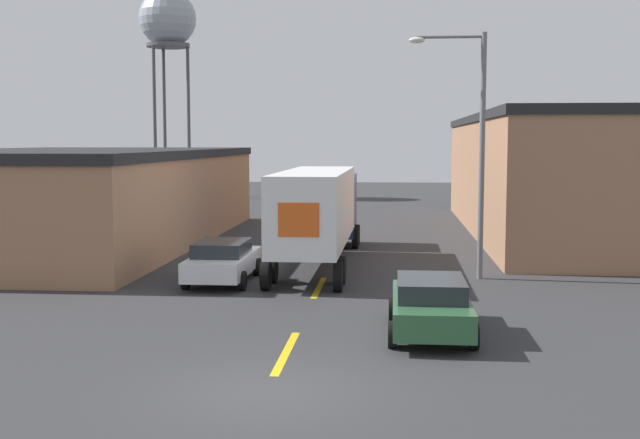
% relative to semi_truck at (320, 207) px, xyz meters
% --- Properties ---
extents(ground_plane, '(160.00, 160.00, 0.00)m').
position_rel_semi_truck_xyz_m(ground_plane, '(0.47, -16.61, -2.25)').
color(ground_plane, '#333335').
extents(road_centerline, '(0.20, 20.39, 0.01)m').
position_rel_semi_truck_xyz_m(road_centerline, '(0.47, -5.35, -2.25)').
color(road_centerline, gold).
rests_on(road_centerline, ground_plane).
extents(warehouse_left, '(13.17, 24.89, 4.47)m').
position_rel_semi_truck_xyz_m(warehouse_left, '(-12.56, 5.67, -0.01)').
color(warehouse_left, '#9E7051').
rests_on(warehouse_left, ground_plane).
extents(warehouse_right, '(9.55, 27.83, 6.23)m').
position_rel_semi_truck_xyz_m(warehouse_right, '(11.69, 11.73, 0.86)').
color(warehouse_right, '#9E7051').
rests_on(warehouse_right, ground_plane).
extents(semi_truck, '(2.72, 13.84, 3.76)m').
position_rel_semi_truck_xyz_m(semi_truck, '(0.00, 0.00, 0.00)').
color(semi_truck, navy).
rests_on(semi_truck, ground_plane).
extents(parked_car_left_far, '(2.11, 4.64, 1.45)m').
position_rel_semi_truck_xyz_m(parked_car_left_far, '(-2.93, -4.68, -1.48)').
color(parked_car_left_far, silver).
rests_on(parked_car_left_far, ground_plane).
extents(parked_car_right_near, '(2.11, 4.64, 1.45)m').
position_rel_semi_truck_xyz_m(parked_car_right_near, '(3.87, -11.58, -1.48)').
color(parked_car_right_near, '#2D5B38').
rests_on(parked_car_right_near, ground_plane).
extents(water_tower, '(4.90, 4.90, 17.83)m').
position_rel_semi_truck_xyz_m(water_tower, '(-16.55, 37.17, 12.83)').
color(water_tower, '#47474C').
rests_on(water_tower, ground_plane).
extents(street_lamp, '(2.69, 0.32, 8.62)m').
position_rel_semi_truck_xyz_m(street_lamp, '(5.69, -3.10, 2.73)').
color(street_lamp, slate).
rests_on(street_lamp, ground_plane).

